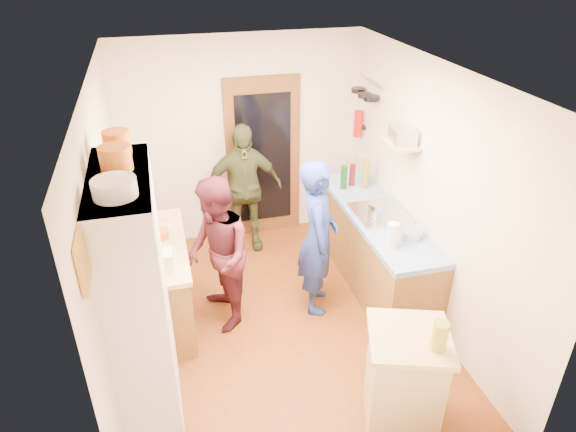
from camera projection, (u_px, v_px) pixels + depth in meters
name	position (u px, v px, depth m)	size (l,w,h in m)	color
floor	(283.00, 325.00, 5.34)	(3.00, 4.00, 0.02)	#7C380E
ceiling	(281.00, 71.00, 4.08)	(3.00, 4.00, 0.02)	silver
wall_back	(243.00, 141.00, 6.41)	(3.00, 0.02, 2.60)	silver
wall_front	(367.00, 375.00, 3.01)	(3.00, 0.02, 2.60)	silver
wall_left	(111.00, 237.00, 4.37)	(0.02, 4.00, 2.60)	silver
wall_right	(431.00, 197.00, 5.05)	(0.02, 4.00, 2.60)	silver
door_frame	(263.00, 159.00, 6.56)	(0.95, 0.06, 2.10)	brown
door_glass	(264.00, 160.00, 6.53)	(0.70, 0.02, 1.70)	black
hutch_body	(141.00, 310.00, 3.84)	(0.40, 1.20, 2.20)	silver
hutch_top_shelf	(118.00, 179.00, 3.32)	(0.40, 1.14, 0.04)	silver
plate_stack	(114.00, 188.00, 3.03)	(0.26, 0.26, 0.11)	white
orange_pot_a	(116.00, 158.00, 3.35)	(0.21, 0.21, 0.17)	orange
orange_pot_b	(117.00, 143.00, 3.60)	(0.19, 0.19, 0.17)	orange
left_counter_base	(158.00, 284.00, 5.25)	(0.60, 1.40, 0.85)	olive
left_counter_top	(153.00, 247.00, 5.03)	(0.64, 1.44, 0.05)	#D8BA85
toaster	(159.00, 262.00, 4.58)	(0.26, 0.17, 0.19)	white
kettle	(146.00, 242.00, 4.89)	(0.17, 0.17, 0.19)	white
orange_bowl	(160.00, 234.00, 5.12)	(0.18, 0.18, 0.08)	orange
chopping_board	(153.00, 217.00, 5.49)	(0.30, 0.22, 0.03)	#D8BA85
right_counter_base	(374.00, 250.00, 5.83)	(0.60, 2.20, 0.84)	olive
right_counter_top	(377.00, 215.00, 5.61)	(0.62, 2.22, 0.06)	#1959B2
hob	(380.00, 213.00, 5.55)	(0.55, 0.58, 0.04)	silver
pot_on_hob	(378.00, 209.00, 5.45)	(0.21, 0.21, 0.13)	silver
bottle_a	(344.00, 177.00, 6.07)	(0.07, 0.07, 0.29)	#143F14
bottle_b	(352.00, 175.00, 6.15)	(0.07, 0.07, 0.27)	#591419
bottle_c	(366.00, 174.00, 6.08)	(0.09, 0.09, 0.35)	olive
paper_towel	(392.00, 235.00, 4.93)	(0.12, 0.12, 0.25)	white
mixing_bowl	(410.00, 233.00, 5.13)	(0.25, 0.25, 0.09)	silver
island_base	(403.00, 381.00, 4.10)	(0.55, 0.55, 0.86)	#D8BA85
island_top	(410.00, 338.00, 3.88)	(0.62, 0.62, 0.05)	#D8BA85
cutting_board	(403.00, 332.00, 3.93)	(0.35, 0.28, 0.02)	white
oil_jar	(440.00, 336.00, 3.70)	(0.12, 0.12, 0.24)	#AD9E2D
pan_rail	(371.00, 83.00, 5.97)	(0.02, 0.02, 0.65)	silver
pan_hang_a	(371.00, 98.00, 5.87)	(0.18, 0.18, 0.05)	black
pan_hang_b	(364.00, 95.00, 6.05)	(0.16, 0.16, 0.05)	black
pan_hang_c	(358.00, 90.00, 6.21)	(0.17, 0.17, 0.05)	black
wall_shelf	(402.00, 144.00, 5.21)	(0.26, 0.42, 0.03)	#D8BA85
radio	(403.00, 135.00, 5.16)	(0.22, 0.30, 0.15)	silver
ext_bracket	(362.00, 127.00, 6.41)	(0.06, 0.10, 0.04)	black
fire_extinguisher	(358.00, 124.00, 6.37)	(0.11, 0.11, 0.32)	red
picture_frame	(83.00, 262.00, 2.71)	(0.03, 0.25, 0.30)	gold
person_hob	(321.00, 239.00, 5.22)	(0.62, 0.41, 1.69)	navy
person_left	(219.00, 253.00, 5.07)	(0.78, 0.61, 1.61)	#4B1924
person_back	(244.00, 188.00, 6.30)	(0.97, 0.40, 1.65)	#3A4224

